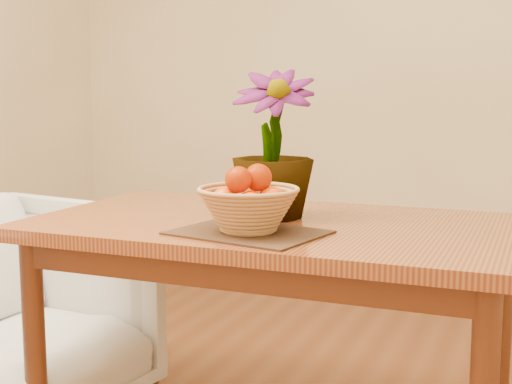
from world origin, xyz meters
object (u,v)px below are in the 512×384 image
at_px(table, 275,250).
at_px(armchair, 3,304).
at_px(wicker_basket, 248,211).
at_px(potted_plant, 273,144).

height_order(table, armchair, armchair).
height_order(wicker_basket, potted_plant, potted_plant).
xyz_separation_m(potted_plant, armchair, (-0.93, -0.12, -0.56)).
xyz_separation_m(table, potted_plant, (-0.02, 0.04, 0.31)).
height_order(wicker_basket, armchair, wicker_basket).
bearing_deg(potted_plant, table, -75.42).
bearing_deg(armchair, wicker_basket, -88.32).
distance_m(table, wicker_basket, 0.25).
bearing_deg(armchair, potted_plant, -73.43).
distance_m(potted_plant, armchair, 1.09).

